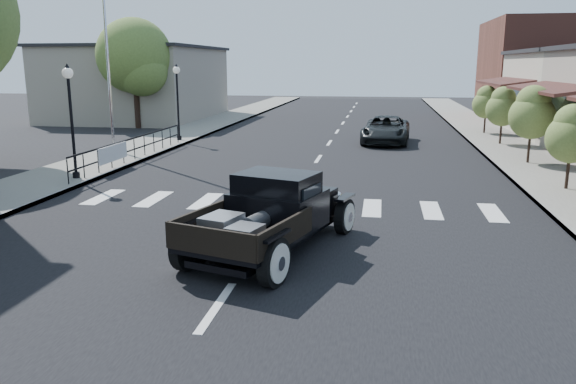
# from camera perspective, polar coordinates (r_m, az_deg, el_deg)

# --- Properties ---
(ground) EXTENTS (120.00, 120.00, 0.00)m
(ground) POSITION_cam_1_polar(r_m,az_deg,el_deg) (12.20, -3.23, -5.90)
(ground) COLOR black
(ground) RESTS_ON ground
(road) EXTENTS (14.00, 80.00, 0.02)m
(road) POSITION_cam_1_polar(r_m,az_deg,el_deg) (26.68, 3.82, 4.40)
(road) COLOR black
(road) RESTS_ON ground
(road_markings) EXTENTS (12.00, 60.00, 0.06)m
(road_markings) POSITION_cam_1_polar(r_m,az_deg,el_deg) (21.77, 2.51, 2.47)
(road_markings) COLOR silver
(road_markings) RESTS_ON ground
(sidewalk_left) EXTENTS (3.00, 80.00, 0.15)m
(sidewalk_left) POSITION_cam_1_polar(r_m,az_deg,el_deg) (28.76, -13.34, 4.82)
(sidewalk_left) COLOR gray
(sidewalk_left) RESTS_ON ground
(sidewalk_right) EXTENTS (3.00, 80.00, 0.15)m
(sidewalk_right) POSITION_cam_1_polar(r_m,az_deg,el_deg) (27.20, 21.98, 3.79)
(sidewalk_right) COLOR gray
(sidewalk_right) RESTS_ON ground
(low_building_left) EXTENTS (10.00, 12.00, 5.00)m
(low_building_left) POSITION_cam_1_polar(r_m,az_deg,el_deg) (43.04, -14.92, 10.54)
(low_building_left) COLOR gray
(low_building_left) RESTS_ON ground
(far_building_right) EXTENTS (11.00, 10.00, 7.00)m
(far_building_right) POSITION_cam_1_polar(r_m,az_deg,el_deg) (45.16, 26.60, 10.99)
(far_building_right) COLOR brown
(far_building_right) RESTS_ON ground
(railing) EXTENTS (0.08, 10.00, 1.00)m
(railing) POSITION_cam_1_polar(r_m,az_deg,el_deg) (23.67, -15.36, 4.46)
(railing) COLOR black
(railing) RESTS_ON sidewalk_left
(banner) EXTENTS (0.04, 2.20, 0.60)m
(banner) POSITION_cam_1_polar(r_m,az_deg,el_deg) (21.88, -17.30, 3.15)
(banner) COLOR silver
(banner) RESTS_ON sidewalk_left
(lamp_post_b) EXTENTS (0.36, 0.36, 3.79)m
(lamp_post_b) POSITION_cam_1_polar(r_m,az_deg,el_deg) (20.12, -21.11, 6.66)
(lamp_post_b) COLOR black
(lamp_post_b) RESTS_ON sidewalk_left
(lamp_post_c) EXTENTS (0.36, 0.36, 3.79)m
(lamp_post_c) POSITION_cam_1_polar(r_m,az_deg,el_deg) (29.16, -11.13, 8.93)
(lamp_post_c) COLOR black
(lamp_post_c) RESTS_ON sidewalk_left
(flagpole) EXTENTS (0.12, 0.12, 11.77)m
(flagpole) POSITION_cam_1_polar(r_m,az_deg,el_deg) (26.15, -18.15, 16.89)
(flagpole) COLOR silver
(flagpole) RESTS_ON sidewalk_left
(big_tree_far) EXTENTS (4.57, 4.57, 6.71)m
(big_tree_far) POSITION_cam_1_polar(r_m,az_deg,el_deg) (36.52, -15.25, 11.53)
(big_tree_far) COLOR #50682C
(big_tree_far) RESTS_ON ground
(small_tree_b) EXTENTS (1.51, 1.51, 2.51)m
(small_tree_b) POSITION_cam_1_polar(r_m,az_deg,el_deg) (19.24, 26.75, 3.98)
(small_tree_b) COLOR #5B6F32
(small_tree_b) RESTS_ON sidewalk_right
(small_tree_c) EXTENTS (1.73, 1.73, 2.89)m
(small_tree_c) POSITION_cam_1_polar(r_m,az_deg,el_deg) (23.82, 23.46, 6.20)
(small_tree_c) COLOR #5B6F32
(small_tree_c) RESTS_ON sidewalk_right
(small_tree_d) EXTENTS (1.58, 1.58, 2.64)m
(small_tree_d) POSITION_cam_1_polar(r_m,az_deg,el_deg) (29.14, 20.92, 7.19)
(small_tree_d) COLOR #5B6F32
(small_tree_d) RESTS_ON sidewalk_right
(small_tree_e) EXTENTS (1.51, 1.51, 2.52)m
(small_tree_e) POSITION_cam_1_polar(r_m,az_deg,el_deg) (33.50, 19.44, 7.84)
(small_tree_e) COLOR #5B6F32
(small_tree_e) RESTS_ON sidewalk_right
(hotrod_pickup) EXTENTS (3.66, 5.41, 1.72)m
(hotrod_pickup) POSITION_cam_1_polar(r_m,az_deg,el_deg) (11.83, -1.63, -2.13)
(hotrod_pickup) COLOR black
(hotrod_pickup) RESTS_ON ground
(second_car) EXTENTS (2.57, 5.00, 1.35)m
(second_car) POSITION_cam_1_polar(r_m,az_deg,el_deg) (28.96, 9.91, 6.23)
(second_car) COLOR black
(second_car) RESTS_ON ground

